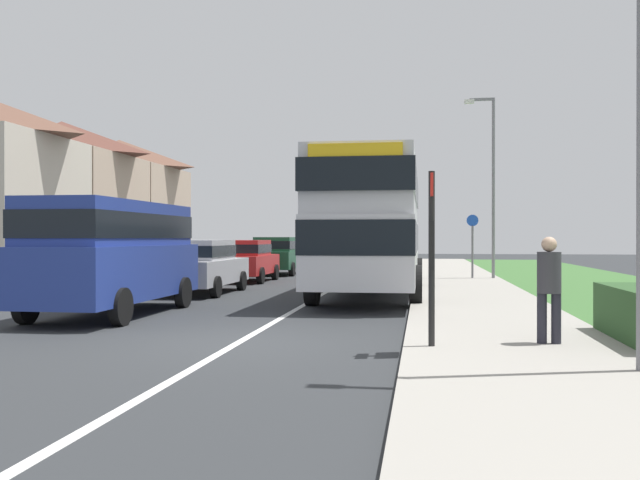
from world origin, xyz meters
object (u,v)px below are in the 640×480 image
at_px(parked_car_red, 245,259).
at_px(bus_stop_sign, 432,246).
at_px(parked_van_blue, 113,249).
at_px(parked_car_dark_green, 277,254).
at_px(parked_car_silver, 199,264).
at_px(pedestrian_at_stop, 549,285).
at_px(double_decker_bus, 372,220).
at_px(street_lamp_mid, 490,175).
at_px(cycle_route_sign, 472,243).
at_px(street_lamp_near, 632,41).

bearing_deg(parked_car_red, bus_stop_sign, -66.57).
bearing_deg(bus_stop_sign, parked_van_blue, 148.50).
bearing_deg(parked_car_dark_green, parked_car_silver, -90.65).
xyz_separation_m(parked_car_dark_green, pedestrian_at_stop, (8.20, -20.03, 0.06)).
xyz_separation_m(double_decker_bus, pedestrian_at_stop, (3.22, -9.03, -1.17)).
bearing_deg(street_lamp_mid, parked_van_blue, -124.95).
bearing_deg(bus_stop_sign, cycle_route_sign, 84.15).
height_order(pedestrian_at_stop, cycle_route_sign, cycle_route_sign).
distance_m(double_decker_bus, parked_car_dark_green, 12.14).
relative_size(parked_car_silver, street_lamp_near, 0.66).
bearing_deg(street_lamp_mid, pedestrian_at_stop, -92.50).
distance_m(bus_stop_sign, street_lamp_near, 3.63).
xyz_separation_m(parked_car_red, pedestrian_at_stop, (8.37, -14.94, 0.11)).
distance_m(bus_stop_sign, cycle_route_sign, 17.21).
bearing_deg(double_decker_bus, parked_car_silver, 176.66).
bearing_deg(bus_stop_sign, parked_car_red, 113.43).
relative_size(parked_van_blue, parked_car_dark_green, 1.29).
height_order(double_decker_bus, parked_car_dark_green, double_decker_bus).
bearing_deg(pedestrian_at_stop, street_lamp_near, -73.73).
relative_size(parked_car_silver, parked_car_red, 1.12).
relative_size(parked_car_silver, parked_car_dark_green, 1.04).
distance_m(double_decker_bus, parked_car_red, 7.95).
relative_size(parked_car_dark_green, bus_stop_sign, 1.66).
bearing_deg(street_lamp_mid, parked_car_silver, -141.13).
bearing_deg(parked_car_silver, double_decker_bus, -3.34).
distance_m(double_decker_bus, pedestrian_at_stop, 9.66).
height_order(bus_stop_sign, street_lamp_mid, street_lamp_mid).
xyz_separation_m(parked_car_silver, cycle_route_sign, (8.39, 7.32, 0.55)).
relative_size(parked_car_red, cycle_route_sign, 1.58).
height_order(double_decker_bus, parked_car_silver, double_decker_bus).
bearing_deg(parked_car_red, street_lamp_mid, 10.45).
xyz_separation_m(parked_car_red, bus_stop_sign, (6.68, -15.42, 0.68)).
xyz_separation_m(parked_car_silver, parked_car_red, (-0.05, 5.62, -0.02)).
bearing_deg(parked_van_blue, parked_car_red, 90.05).
xyz_separation_m(parked_car_silver, parked_car_dark_green, (0.12, 10.71, 0.04)).
bearing_deg(parked_car_red, parked_car_silver, -89.53).
relative_size(parked_car_silver, cycle_route_sign, 1.77).
bearing_deg(double_decker_bus, street_lamp_near, -70.95).
xyz_separation_m(bus_stop_sign, street_lamp_mid, (2.42, 17.09, 2.47)).
bearing_deg(double_decker_bus, pedestrian_at_stop, -70.35).
xyz_separation_m(double_decker_bus, parked_car_dark_green, (-4.98, 11.01, -1.23)).
bearing_deg(parked_car_red, cycle_route_sign, 11.41).
bearing_deg(street_lamp_mid, parked_car_red, -169.55).
height_order(parked_van_blue, street_lamp_mid, street_lamp_mid).
relative_size(cycle_route_sign, street_lamp_near, 0.37).
distance_m(bus_stop_sign, street_lamp_mid, 17.44).
relative_size(double_decker_bus, cycle_route_sign, 3.93).
relative_size(parked_van_blue, parked_car_silver, 1.25).
height_order(double_decker_bus, pedestrian_at_stop, double_decker_bus).
height_order(cycle_route_sign, street_lamp_mid, street_lamp_mid).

